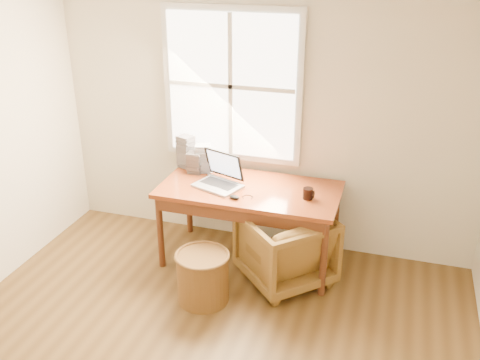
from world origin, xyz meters
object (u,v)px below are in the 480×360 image
object	(u,v)px
armchair	(285,247)
wicker_stool	(203,277)
coffee_mug	(308,194)
laptop	(218,173)
cd_stack_a	(203,159)
desk	(250,190)

from	to	relation	value
armchair	wicker_stool	xyz separation A→B (m)	(-0.58, -0.49, -0.11)
armchair	coffee_mug	bearing A→B (deg)	-179.70
laptop	cd_stack_a	world-z (taller)	laptop
desk	armchair	xyz separation A→B (m)	(0.39, -0.21, -0.41)
wicker_stool	coffee_mug	world-z (taller)	coffee_mug
laptop	cd_stack_a	bearing A→B (deg)	150.42
armchair	coffee_mug	xyz separation A→B (m)	(0.14, 0.14, 0.47)
desk	coffee_mug	world-z (taller)	coffee_mug
coffee_mug	cd_stack_a	world-z (taller)	cd_stack_a
wicker_stool	cd_stack_a	distance (m)	1.18
cd_stack_a	armchair	bearing A→B (deg)	-25.16
desk	laptop	xyz separation A→B (m)	(-0.28, -0.07, 0.16)
wicker_stool	armchair	bearing A→B (deg)	39.91
laptop	coffee_mug	size ratio (longest dim) A/B	3.90
desk	laptop	size ratio (longest dim) A/B	4.22
armchair	coffee_mug	world-z (taller)	coffee_mug
armchair	laptop	bearing A→B (deg)	-56.39
desk	armchair	distance (m)	0.60
armchair	laptop	size ratio (longest dim) A/B	1.88
coffee_mug	wicker_stool	bearing A→B (deg)	-150.07
desk	armchair	size ratio (longest dim) A/B	2.24
desk	cd_stack_a	world-z (taller)	cd_stack_a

